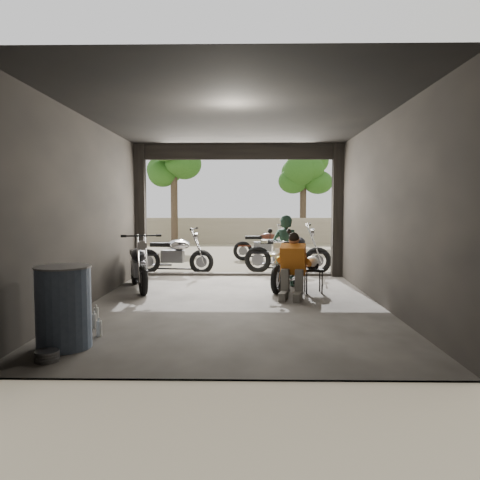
{
  "coord_description": "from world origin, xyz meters",
  "views": [
    {
      "loc": [
        0.23,
        -7.93,
        1.69
      ],
      "look_at": [
        0.08,
        0.6,
        1.09
      ],
      "focal_mm": 35.0,
      "sensor_mm": 36.0,
      "label": 1
    }
  ],
  "objects_px": {
    "sign_post": "(357,213)",
    "outside_bike_c": "(287,248)",
    "stool": "(313,273)",
    "oil_drum": "(64,308)",
    "left_bike": "(138,262)",
    "helmet": "(312,263)",
    "outside_bike_b": "(264,242)",
    "rider": "(286,251)",
    "mechanic": "(292,267)",
    "outside_bike_a": "(175,251)",
    "main_bike": "(285,264)"
  },
  "relations": [
    {
      "from": "sign_post",
      "to": "stool",
      "type": "bearing_deg",
      "value": -115.1
    },
    {
      "from": "left_bike",
      "to": "outside_bike_b",
      "type": "bearing_deg",
      "value": 42.89
    },
    {
      "from": "outside_bike_c",
      "to": "main_bike",
      "type": "bearing_deg",
      "value": -178.39
    },
    {
      "from": "outside_bike_a",
      "to": "oil_drum",
      "type": "height_order",
      "value": "outside_bike_a"
    },
    {
      "from": "outside_bike_b",
      "to": "stool",
      "type": "height_order",
      "value": "outside_bike_b"
    },
    {
      "from": "outside_bike_a",
      "to": "stool",
      "type": "bearing_deg",
      "value": -125.14
    },
    {
      "from": "outside_bike_b",
      "to": "rider",
      "type": "xyz_separation_m",
      "value": [
        0.29,
        -4.94,
        0.19
      ]
    },
    {
      "from": "outside_bike_a",
      "to": "sign_post",
      "type": "xyz_separation_m",
      "value": [
        4.82,
        1.0,
        0.95
      ]
    },
    {
      "from": "outside_bike_c",
      "to": "mechanic",
      "type": "relative_size",
      "value": 1.62
    },
    {
      "from": "oil_drum",
      "to": "sign_post",
      "type": "bearing_deg",
      "value": 54.97
    },
    {
      "from": "oil_drum",
      "to": "outside_bike_a",
      "type": "bearing_deg",
      "value": 87.07
    },
    {
      "from": "oil_drum",
      "to": "mechanic",
      "type": "bearing_deg",
      "value": 45.74
    },
    {
      "from": "rider",
      "to": "stool",
      "type": "height_order",
      "value": "rider"
    },
    {
      "from": "left_bike",
      "to": "sign_post",
      "type": "height_order",
      "value": "sign_post"
    },
    {
      "from": "main_bike",
      "to": "stool",
      "type": "bearing_deg",
      "value": -23.7
    },
    {
      "from": "stool",
      "to": "sign_post",
      "type": "xyz_separation_m",
      "value": [
        1.68,
        3.71,
        1.12
      ]
    },
    {
      "from": "sign_post",
      "to": "outside_bike_c",
      "type": "bearing_deg",
      "value": -155.71
    },
    {
      "from": "left_bike",
      "to": "helmet",
      "type": "bearing_deg",
      "value": -26.16
    },
    {
      "from": "outside_bike_a",
      "to": "rider",
      "type": "bearing_deg",
      "value": -119.53
    },
    {
      "from": "outside_bike_a",
      "to": "left_bike",
      "type": "bearing_deg",
      "value": 176.73
    },
    {
      "from": "left_bike",
      "to": "stool",
      "type": "height_order",
      "value": "left_bike"
    },
    {
      "from": "stool",
      "to": "helmet",
      "type": "xyz_separation_m",
      "value": [
        -0.03,
        -0.01,
        0.2
      ]
    },
    {
      "from": "sign_post",
      "to": "rider",
      "type": "bearing_deg",
      "value": -127.57
    },
    {
      "from": "stool",
      "to": "outside_bike_b",
      "type": "bearing_deg",
      "value": 97.54
    },
    {
      "from": "left_bike",
      "to": "outside_bike_c",
      "type": "xyz_separation_m",
      "value": [
        3.23,
        2.44,
        0.06
      ]
    },
    {
      "from": "rider",
      "to": "stool",
      "type": "bearing_deg",
      "value": 138.52
    },
    {
      "from": "main_bike",
      "to": "stool",
      "type": "xyz_separation_m",
      "value": [
        0.51,
        -0.49,
        -0.11
      ]
    },
    {
      "from": "outside_bike_c",
      "to": "oil_drum",
      "type": "height_order",
      "value": "outside_bike_c"
    },
    {
      "from": "outside_bike_c",
      "to": "oil_drum",
      "type": "bearing_deg",
      "value": 161.06
    },
    {
      "from": "outside_bike_b",
      "to": "rider",
      "type": "height_order",
      "value": "rider"
    },
    {
      "from": "helmet",
      "to": "sign_post",
      "type": "relative_size",
      "value": 0.12
    },
    {
      "from": "left_bike",
      "to": "helmet",
      "type": "height_order",
      "value": "left_bike"
    },
    {
      "from": "outside_bike_c",
      "to": "mechanic",
      "type": "distance_m",
      "value": 3.35
    },
    {
      "from": "mechanic",
      "to": "sign_post",
      "type": "xyz_separation_m",
      "value": [
        2.14,
        4.26,
        0.95
      ]
    },
    {
      "from": "helmet",
      "to": "rider",
      "type": "bearing_deg",
      "value": 140.11
    },
    {
      "from": "rider",
      "to": "mechanic",
      "type": "distance_m",
      "value": 1.39
    },
    {
      "from": "main_bike",
      "to": "outside_bike_c",
      "type": "xyz_separation_m",
      "value": [
        0.24,
        2.3,
        0.12
      ]
    },
    {
      "from": "mechanic",
      "to": "rider",
      "type": "bearing_deg",
      "value": 103.52
    },
    {
      "from": "outside_bike_a",
      "to": "outside_bike_c",
      "type": "xyz_separation_m",
      "value": [
        2.87,
        0.09,
        0.06
      ]
    },
    {
      "from": "mechanic",
      "to": "main_bike",
      "type": "bearing_deg",
      "value": 105.54
    },
    {
      "from": "outside_bike_b",
      "to": "outside_bike_c",
      "type": "relative_size",
      "value": 0.9
    },
    {
      "from": "helmet",
      "to": "sign_post",
      "type": "bearing_deg",
      "value": 87.36
    },
    {
      "from": "main_bike",
      "to": "outside_bike_c",
      "type": "distance_m",
      "value": 2.32
    },
    {
      "from": "mechanic",
      "to": "outside_bike_b",
      "type": "bearing_deg",
      "value": 105.78
    },
    {
      "from": "stool",
      "to": "oil_drum",
      "type": "xyz_separation_m",
      "value": [
        -3.46,
        -3.63,
        0.07
      ]
    },
    {
      "from": "outside_bike_c",
      "to": "helmet",
      "type": "height_order",
      "value": "outside_bike_c"
    },
    {
      "from": "mechanic",
      "to": "sign_post",
      "type": "relative_size",
      "value": 0.51
    },
    {
      "from": "helmet",
      "to": "sign_post",
      "type": "height_order",
      "value": "sign_post"
    },
    {
      "from": "main_bike",
      "to": "rider",
      "type": "xyz_separation_m",
      "value": [
        0.03,
        0.34,
        0.24
      ]
    },
    {
      "from": "outside_bike_a",
      "to": "helmet",
      "type": "bearing_deg",
      "value": -125.48
    }
  ]
}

